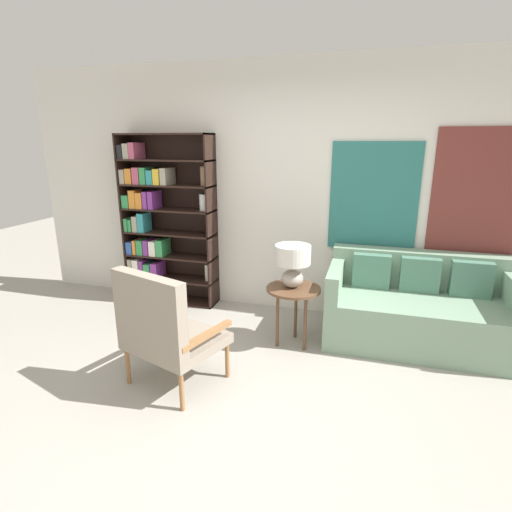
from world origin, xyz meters
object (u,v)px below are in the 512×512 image
Objects in this scene: bookshelf at (159,223)px; armchair at (163,327)px; couch at (417,309)px; side_table at (293,294)px; table_lamp at (293,261)px.

armchair is (0.93, -1.65, -0.43)m from bookshelf.
couch is at bearing 35.33° from armchair.
couch is (1.94, 1.38, -0.20)m from armchair.
couch reaches higher than side_table.
armchair is at bearing -60.54° from bookshelf.
table_lamp is at bearing 136.85° from side_table.
side_table is 1.45× the size of table_lamp.
table_lamp is at bearing -21.24° from bookshelf.
bookshelf is 2.96m from couch.
bookshelf reaches higher than side_table.
bookshelf is 1.95m from armchair.
armchair is at bearing -144.67° from couch.
bookshelf is 1.93m from side_table.
bookshelf is 1.86m from table_lamp.
bookshelf reaches higher than table_lamp.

